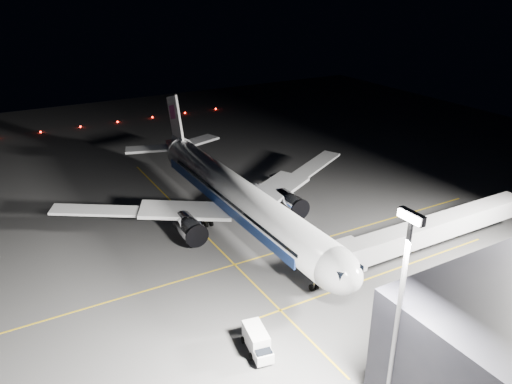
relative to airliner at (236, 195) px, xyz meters
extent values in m
plane|color=#4C4C4F|center=(1.08, 0.00, -5.16)|extent=(200.00, 200.00, 0.00)
cube|color=gold|center=(11.08, 0.00, -5.16)|extent=(0.25, 80.00, 0.01)
cube|color=gold|center=(1.08, -6.00, -5.16)|extent=(70.00, 0.25, 0.01)
cube|color=gold|center=(23.08, 10.00, -5.16)|extent=(0.25, 40.00, 0.01)
cylinder|color=silver|center=(1.08, 0.00, 0.14)|extent=(48.00, 5.60, 5.60)
ellipsoid|color=silver|center=(25.08, 0.00, 0.14)|extent=(8.96, 5.60, 5.60)
cube|color=black|center=(27.38, 0.00, 1.14)|extent=(2.20, 3.40, 0.90)
cone|color=silver|center=(-27.42, 0.00, 0.44)|extent=(9.00, 5.49, 5.49)
cube|color=navy|center=(0.08, 2.78, -0.76)|extent=(42.24, 0.25, 1.50)
cube|color=navy|center=(0.08, -2.78, -0.76)|extent=(42.24, 0.25, 1.50)
cube|color=silver|center=(-1.42, 8.00, -1.46)|extent=(11.36, 15.23, 1.53)
cube|color=silver|center=(-1.42, -8.00, -1.46)|extent=(11.36, 15.23, 1.53)
cube|color=silver|center=(-6.42, 20.50, -0.59)|extent=(8.57, 13.22, 1.31)
cube|color=silver|center=(-6.42, -20.50, -0.59)|extent=(8.57, 13.22, 1.31)
cube|color=silver|center=(-26.92, 5.20, 0.74)|extent=(6.20, 9.67, 0.45)
cube|color=silver|center=(-26.92, -5.20, 0.74)|extent=(6.20, 9.67, 0.45)
cube|color=white|center=(-25.12, 0.00, 6.34)|extent=(7.53, 0.40, 10.28)
cube|color=#C04192|center=(-25.92, 0.00, 7.74)|extent=(3.22, 0.55, 3.22)
cylinder|color=#B7B7BF|center=(2.28, 9.00, -2.61)|extent=(5.60, 3.40, 3.40)
cylinder|color=#B7B7BF|center=(2.28, -9.00, -2.61)|extent=(5.60, 3.40, 3.40)
cylinder|color=#9999A0|center=(21.58, 0.00, -3.91)|extent=(0.26, 0.26, 2.50)
cylinder|color=black|center=(21.58, 0.00, -4.71)|extent=(0.90, 0.70, 0.90)
cylinder|color=#9999A0|center=(-1.92, 4.30, -3.91)|extent=(0.26, 0.26, 2.50)
cylinder|color=#9999A0|center=(-1.92, -4.30, -3.91)|extent=(0.26, 0.26, 2.50)
cylinder|color=black|center=(-1.92, 4.30, -4.61)|extent=(1.10, 1.60, 1.10)
cylinder|color=black|center=(-1.92, -4.30, -4.61)|extent=(1.10, 1.60, 1.10)
cube|color=#4C4336|center=(38.03, 14.00, -0.16)|extent=(0.15, 36.00, 3.00)
cube|color=#B2B2B7|center=(23.08, 20.05, -0.56)|extent=(3.00, 33.90, 2.80)
cube|color=#B2B2B7|center=(23.08, 4.20, -0.56)|extent=(3.60, 3.20, 3.40)
cylinder|color=#9999A0|center=(23.08, 4.20, -3.61)|extent=(0.70, 0.70, 3.10)
cylinder|color=black|center=(23.08, 3.30, -4.81)|extent=(0.70, 0.30, 0.70)
cylinder|color=black|center=(23.08, 5.10, -4.81)|extent=(0.70, 0.30, 0.70)
cylinder|color=#59595E|center=(41.08, -6.00, 4.84)|extent=(0.44, 0.44, 20.00)
cube|color=#59595E|center=(41.08, -6.00, 15.14)|extent=(2.40, 0.50, 0.80)
cube|color=white|center=(41.08, -6.35, 15.14)|extent=(2.20, 0.15, 0.60)
sphere|color=#FF140A|center=(-70.92, -20.00, -4.94)|extent=(0.44, 0.44, 0.44)
sphere|color=#FF140A|center=(-70.92, -10.00, -4.94)|extent=(0.44, 0.44, 0.44)
sphere|color=#FF140A|center=(-70.92, 0.00, -4.94)|extent=(0.44, 0.44, 0.44)
sphere|color=#FF140A|center=(-70.92, 10.00, -4.94)|extent=(0.44, 0.44, 0.44)
sphere|color=#FF140A|center=(-70.92, 20.00, -4.94)|extent=(0.44, 0.44, 0.44)
sphere|color=#FF140A|center=(-70.92, 30.00, -4.94)|extent=(0.44, 0.44, 0.44)
cube|color=silver|center=(27.52, -11.90, -3.65)|extent=(4.20, 2.63, 2.15)
cube|color=silver|center=(29.82, -12.32, -4.23)|extent=(1.87, 2.11, 1.17)
cube|color=black|center=(29.82, -12.32, -3.75)|extent=(1.45, 1.85, 0.49)
cylinder|color=black|center=(29.05, -11.14, -4.77)|extent=(0.81, 0.38, 0.78)
cylinder|color=black|center=(28.68, -13.15, -4.77)|extent=(0.81, 0.38, 0.78)
cylinder|color=black|center=(26.35, -10.64, -4.77)|extent=(0.81, 0.38, 0.78)
cylinder|color=black|center=(25.99, -12.66, -4.77)|extent=(0.81, 0.38, 0.78)
cube|color=black|center=(-11.85, 14.96, -4.39)|extent=(2.61, 1.78, 1.14)
cube|color=black|center=(-11.85, 14.96, -3.67)|extent=(1.13, 1.13, 0.62)
sphere|color=#FFF2CC|center=(-12.44, 14.21, -4.39)|extent=(0.27, 0.27, 0.27)
sphere|color=#FFF2CC|center=(-11.41, 14.11, -4.39)|extent=(0.27, 0.27, 0.27)
cylinder|color=black|center=(-10.84, 15.74, -4.85)|extent=(0.64, 0.29, 0.62)
cylinder|color=black|center=(-11.01, 14.00, -4.85)|extent=(0.64, 0.29, 0.62)
cylinder|color=black|center=(-12.69, 15.92, -4.85)|extent=(0.64, 0.29, 0.62)
cylinder|color=black|center=(-12.86, 14.17, -4.85)|extent=(0.64, 0.29, 0.62)
cone|color=orange|center=(7.08, 4.00, -4.85)|extent=(0.42, 0.42, 0.62)
cone|color=orange|center=(-0.38, 5.77, -4.89)|extent=(0.36, 0.36, 0.54)
cone|color=orange|center=(-6.33, 10.39, -4.83)|extent=(0.44, 0.44, 0.67)
camera|label=1|loc=(64.74, -33.06, 31.79)|focal=35.00mm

